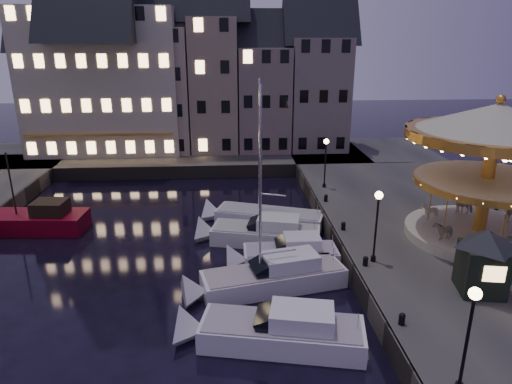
{
  "coord_description": "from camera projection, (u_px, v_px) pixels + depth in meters",
  "views": [
    {
      "loc": [
        -0.92,
        -21.73,
        13.3
      ],
      "look_at": [
        1.0,
        8.0,
        3.2
      ],
      "focal_mm": 32.0,
      "sensor_mm": 36.0,
      "label": 1
    }
  ],
  "objects": [
    {
      "name": "hotel_corner",
      "position": [
        105.0,
        72.0,
        49.23
      ],
      "size": [
        17.6,
        9.0,
        16.8
      ],
      "color": "beige",
      "rests_on": "quay_north"
    },
    {
      "name": "quay_north",
      "position": [
        164.0,
        158.0,
        50.63
      ],
      "size": [
        44.0,
        12.0,
        1.3
      ],
      "primitive_type": "cube",
      "color": "#474442",
      "rests_on": "ground"
    },
    {
      "name": "quay_east",
      "position": [
        447.0,
        233.0,
        31.18
      ],
      "size": [
        16.0,
        56.0,
        1.3
      ],
      "primitive_type": "cube",
      "color": "#474442",
      "rests_on": "ground"
    },
    {
      "name": "motorboat_b",
      "position": [
        273.0,
        332.0,
        20.68
      ],
      "size": [
        8.52,
        3.97,
        2.15
      ],
      "color": "silver",
      "rests_on": "ground"
    },
    {
      "name": "townhouse_nc",
      "position": [
        161.0,
        81.0,
        49.91
      ],
      "size": [
        6.82,
        8.0,
        14.8
      ],
      "color": "tan",
      "rests_on": "quay_north"
    },
    {
      "name": "streetlamp_b",
      "position": [
        377.0,
        216.0,
        24.96
      ],
      "size": [
        0.44,
        0.44,
        4.17
      ],
      "color": "black",
      "rests_on": "quay_east"
    },
    {
      "name": "townhouse_ne",
      "position": [
        263.0,
        90.0,
        50.92
      ],
      "size": [
        6.16,
        8.0,
        12.8
      ],
      "color": "slate",
      "rests_on": "quay_north"
    },
    {
      "name": "townhouse_na",
      "position": [
        55.0,
        91.0,
        49.54
      ],
      "size": [
        5.5,
        8.0,
        12.8
      ],
      "color": "gray",
      "rests_on": "quay_north"
    },
    {
      "name": "motorboat_f",
      "position": [
        262.0,
        217.0,
        34.15
      ],
      "size": [
        8.87,
        5.01,
        11.94
      ],
      "color": "white",
      "rests_on": "ground"
    },
    {
      "name": "motorboat_c",
      "position": [
        267.0,
        278.0,
        25.23
      ],
      "size": [
        9.06,
        4.17,
        12.01
      ],
      "color": "silver",
      "rests_on": "ground"
    },
    {
      "name": "townhouse_nf",
      "position": [
        317.0,
        85.0,
        51.13
      ],
      "size": [
        6.82,
        8.0,
        13.8
      ],
      "color": "slate",
      "rests_on": "quay_north"
    },
    {
      "name": "townhouse_nb",
      "position": [
        106.0,
        86.0,
        49.71
      ],
      "size": [
        6.16,
        8.0,
        13.8
      ],
      "color": "slate",
      "rests_on": "quay_north"
    },
    {
      "name": "bollard_c",
      "position": [
        343.0,
        225.0,
        29.95
      ],
      "size": [
        0.3,
        0.3,
        0.57
      ],
      "color": "black",
      "rests_on": "quay_east"
    },
    {
      "name": "ground",
      "position": [
        247.0,
        295.0,
        24.86
      ],
      "size": [
        160.0,
        160.0,
        0.0
      ],
      "primitive_type": "plane",
      "color": "black",
      "rests_on": "ground"
    },
    {
      "name": "bollard_d",
      "position": [
        326.0,
        198.0,
        35.15
      ],
      "size": [
        0.3,
        0.3,
        0.57
      ],
      "color": "black",
      "rests_on": "quay_east"
    },
    {
      "name": "streetlamp_a",
      "position": [
        470.0,
        325.0,
        15.51
      ],
      "size": [
        0.44,
        0.44,
        4.17
      ],
      "color": "black",
      "rests_on": "quay_east"
    },
    {
      "name": "motorboat_e",
      "position": [
        260.0,
        234.0,
        31.02
      ],
      "size": [
        8.37,
        4.13,
        2.15
      ],
      "color": "silver",
      "rests_on": "ground"
    },
    {
      "name": "red_fishing_boat",
      "position": [
        34.0,
        221.0,
        32.97
      ],
      "size": [
        7.91,
        3.24,
        6.02
      ],
      "color": "maroon",
      "rests_on": "ground"
    },
    {
      "name": "townhouse_nd",
      "position": [
        214.0,
        76.0,
        50.1
      ],
      "size": [
        5.5,
        8.0,
        15.8
      ],
      "color": "gray",
      "rests_on": "quay_north"
    },
    {
      "name": "quaywall_n",
      "position": [
        176.0,
        173.0,
        45.08
      ],
      "size": [
        48.0,
        0.15,
        1.3
      ],
      "primitive_type": "cube",
      "color": "#47423A",
      "rests_on": "ground"
    },
    {
      "name": "ticket_kiosk",
      "position": [
        485.0,
        250.0,
        22.05
      ],
      "size": [
        3.22,
        3.22,
        3.78
      ],
      "color": "black",
      "rests_on": "quay_east"
    },
    {
      "name": "bollard_a",
      "position": [
        402.0,
        318.0,
        20.03
      ],
      "size": [
        0.3,
        0.3,
        0.57
      ],
      "color": "black",
      "rests_on": "quay_east"
    },
    {
      "name": "streetlamp_c",
      "position": [
        326.0,
        156.0,
        37.72
      ],
      "size": [
        0.44,
        0.44,
        4.17
      ],
      "color": "black",
      "rests_on": "quay_east"
    },
    {
      "name": "streetlamp_d",
      "position": [
        502.0,
        176.0,
        32.26
      ],
      "size": [
        0.44,
        0.44,
        4.17
      ],
      "color": "black",
      "rests_on": "quay_east"
    },
    {
      "name": "carousel",
      "position": [
        493.0,
        147.0,
        26.94
      ],
      "size": [
        10.22,
        10.22,
        8.94
      ],
      "color": "#B8B496",
      "rests_on": "quay_east"
    },
    {
      "name": "motorboat_d",
      "position": [
        284.0,
        256.0,
        27.87
      ],
      "size": [
        6.74,
        2.19,
        2.15
      ],
      "color": "silver",
      "rests_on": "ground"
    },
    {
      "name": "bollard_b",
      "position": [
        366.0,
        261.0,
        25.22
      ],
      "size": [
        0.3,
        0.3,
        0.57
      ],
      "color": "black",
      "rests_on": "quay_east"
    },
    {
      "name": "quaywall_e",
      "position": [
        332.0,
        236.0,
        30.69
      ],
      "size": [
        0.15,
        44.0,
        1.3
      ],
      "primitive_type": "cube",
      "color": "#47423A",
      "rests_on": "ground"
    }
  ]
}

